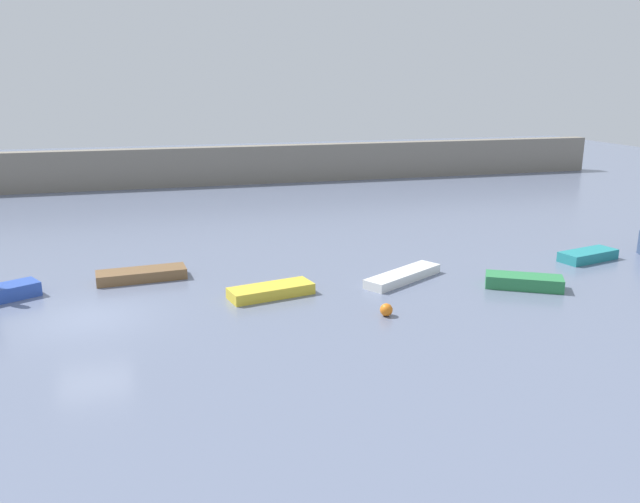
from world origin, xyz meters
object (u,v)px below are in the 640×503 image
Objects in this scene: rowboat_green at (524,282)px; rowboat_yellow at (271,291)px; rowboat_brown at (142,275)px; rowboat_teal at (588,255)px; rowboat_white at (403,276)px; mooring_buoy at (386,310)px.

rowboat_yellow is at bearing -160.58° from rowboat_green.
rowboat_teal is (19.52, -2.29, 0.01)m from rowboat_brown.
rowboat_white is at bearing -7.08° from rowboat_yellow.
rowboat_green is (14.50, -5.02, 0.04)m from rowboat_brown.
mooring_buoy reaches higher than rowboat_yellow.
mooring_buoy is (-6.32, -1.46, -0.03)m from rowboat_green.
rowboat_brown reaches higher than rowboat_white.
rowboat_yellow is 5.59m from rowboat_white.
rowboat_brown is 7.94× the size of mooring_buoy.
rowboat_brown is at bearing 141.61° from mooring_buoy.
rowboat_brown is at bearing 133.83° from rowboat_white.
rowboat_green reaches higher than rowboat_teal.
rowboat_teal reaches higher than rowboat_brown.
rowboat_white is 1.40× the size of rowboat_teal.
rowboat_teal is 12.09m from mooring_buoy.
rowboat_white is 4.72m from rowboat_green.
rowboat_green reaches higher than rowboat_white.
rowboat_brown is 10.68m from rowboat_white.
rowboat_green reaches higher than mooring_buoy.
rowboat_teal reaches higher than rowboat_yellow.
rowboat_green reaches higher than rowboat_yellow.
rowboat_green is 5.72m from rowboat_teal.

